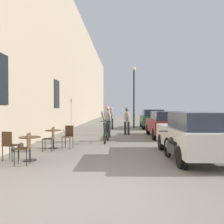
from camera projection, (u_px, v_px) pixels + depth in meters
name	position (u px, v px, depth m)	size (l,w,h in m)	color
ground_plane	(78.00, 196.00, 4.24)	(88.00, 88.00, 0.00)	gray
building_facade_left	(67.00, 61.00, 18.28)	(0.54, 68.00, 10.57)	tan
cafe_table_near	(30.00, 143.00, 7.11)	(0.64, 0.64, 0.72)	black
cafe_chair_near_toward_street	(9.00, 144.00, 7.06)	(0.45, 0.45, 0.89)	black
cafe_chair_near_toward_wall	(25.00, 146.00, 6.56)	(0.42, 0.42, 0.89)	black
cafe_table_mid	(53.00, 135.00, 9.30)	(0.64, 0.64, 0.72)	black
cafe_chair_mid_toward_street	(50.00, 137.00, 8.66)	(0.40, 0.40, 0.89)	black
cafe_chair_mid_toward_wall	(68.00, 135.00, 9.35)	(0.44, 0.44, 0.89)	black
cyclist_on_bicycle	(107.00, 125.00, 11.11)	(0.52, 1.76, 1.74)	black
pedestrian_near	(127.00, 120.00, 14.06)	(0.35, 0.25, 1.62)	#26262D
pedestrian_mid	(108.00, 117.00, 16.28)	(0.35, 0.25, 1.73)	#26262D
pedestrian_far	(111.00, 117.00, 17.92)	(0.35, 0.26, 1.67)	#26262D
pedestrian_furthest	(109.00, 116.00, 19.73)	(0.38, 0.30, 1.70)	#26262D
street_lamp	(134.00, 89.00, 18.76)	(0.32, 0.32, 4.90)	black
parked_car_nearest	(195.00, 134.00, 7.43)	(1.82, 4.14, 1.46)	beige
parked_car_second	(165.00, 124.00, 12.92)	(1.72, 4.01, 1.42)	maroon
parked_car_third	(152.00, 118.00, 18.81)	(1.86, 4.22, 1.49)	#23512D
parked_motorcycle	(174.00, 148.00, 6.88)	(0.62, 2.15, 0.92)	black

